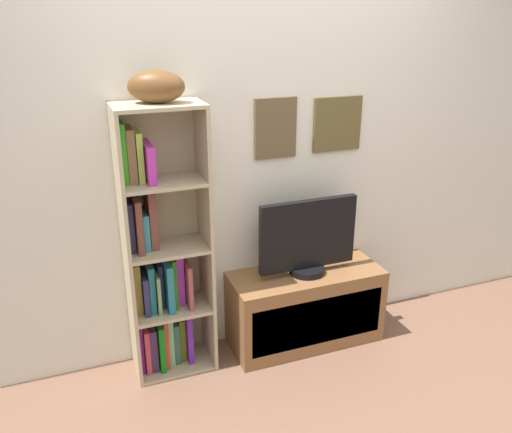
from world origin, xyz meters
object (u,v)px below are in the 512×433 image
Objects in this scene: tv_stand at (305,307)px; television at (308,239)px; bookshelf at (160,263)px; football at (156,87)px.

television is (0.00, 0.00, 0.48)m from tv_stand.
tv_stand is at bearing -5.25° from bookshelf.
football is (0.04, -0.03, 0.98)m from bookshelf.
football is at bearing 176.79° from tv_stand.
television is at bearing 90.00° from tv_stand.
football is 0.30× the size of tv_stand.
football reaches higher than tv_stand.
bookshelf reaches higher than television.
television is (0.85, -0.05, -0.94)m from football.
bookshelf is 5.52× the size of football.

